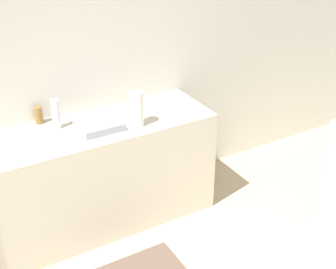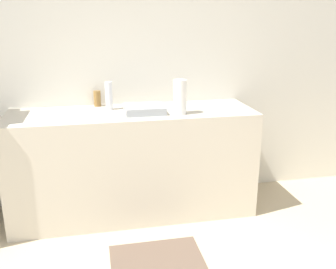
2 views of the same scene
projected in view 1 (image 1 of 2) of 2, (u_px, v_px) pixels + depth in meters
The scene contains 6 objects.
wall_back at pixel (32, 73), 3.58m from camera, with size 8.00×0.06×2.60m, color silver.
counter at pixel (89, 178), 3.82m from camera, with size 2.06×0.64×0.92m, color beige.
sink_basin at pixel (99, 125), 3.58m from camera, with size 0.32×0.29×0.06m, color #9EA3A8.
bottle_tall at pixel (56, 114), 3.55m from camera, with size 0.06×0.06×0.24m, color silver.
bottle_short at pixel (39, 115), 3.65m from camera, with size 0.06×0.06×0.14m, color olive.
paper_towel_roll at pixel (137, 109), 3.58m from camera, with size 0.11×0.11×0.28m, color white.
Camera 1 is at (-0.78, -0.80, 2.58)m, focal length 50.00 mm.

